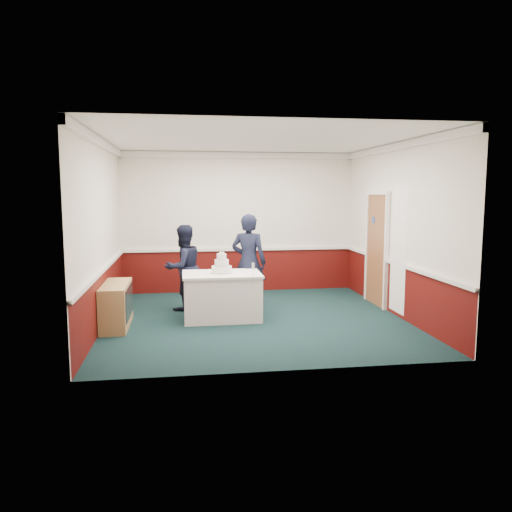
{
  "coord_description": "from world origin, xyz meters",
  "views": [
    {
      "loc": [
        -1.2,
        -8.22,
        2.15
      ],
      "look_at": [
        -0.0,
        -0.1,
        1.1
      ],
      "focal_mm": 35.0,
      "sensor_mm": 36.0,
      "label": 1
    }
  ],
  "objects": [
    {
      "name": "person_woman",
      "position": [
        -0.02,
        0.7,
        0.89
      ],
      "size": [
        0.76,
        0.64,
        1.77
      ],
      "primitive_type": "imported",
      "rotation": [
        0.0,
        0.0,
        2.74
      ],
      "color": "black",
      "rests_on": "ground"
    },
    {
      "name": "ground",
      "position": [
        0.0,
        0.0,
        0.0
      ],
      "size": [
        5.0,
        5.0,
        0.0
      ],
      "primitive_type": "plane",
      "color": "#132F2B",
      "rests_on": "ground"
    },
    {
      "name": "champagne_flute",
      "position": [
        -0.06,
        -0.16,
        0.93
      ],
      "size": [
        0.05,
        0.05,
        0.21
      ],
      "color": "silver",
      "rests_on": "cake_table"
    },
    {
      "name": "sideboard",
      "position": [
        -2.28,
        -0.14,
        0.35
      ],
      "size": [
        0.41,
        1.2,
        0.7
      ],
      "color": "tan",
      "rests_on": "ground"
    },
    {
      "name": "cake_knife",
      "position": [
        -0.59,
        -0.08,
        0.79
      ],
      "size": [
        0.06,
        0.22,
        0.0
      ],
      "primitive_type": "cube",
      "rotation": [
        0.0,
        0.0,
        -0.19
      ],
      "color": "silver",
      "rests_on": "cake_table"
    },
    {
      "name": "wedding_cake",
      "position": [
        -0.56,
        0.12,
        0.9
      ],
      "size": [
        0.35,
        0.35,
        0.36
      ],
      "color": "white",
      "rests_on": "cake_table"
    },
    {
      "name": "cake_table",
      "position": [
        -0.56,
        0.12,
        0.4
      ],
      "size": [
        1.32,
        0.92,
        0.79
      ],
      "color": "white",
      "rests_on": "ground"
    },
    {
      "name": "room_shell",
      "position": [
        0.08,
        0.61,
        1.97
      ],
      "size": [
        5.0,
        5.0,
        3.0
      ],
      "color": "silver",
      "rests_on": "ground"
    },
    {
      "name": "person_man",
      "position": [
        -1.2,
        0.9,
        0.78
      ],
      "size": [
        0.96,
        0.92,
        1.56
      ],
      "primitive_type": "imported",
      "rotation": [
        0.0,
        0.0,
        3.74
      ],
      "color": "black",
      "rests_on": "ground"
    }
  ]
}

